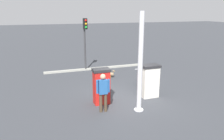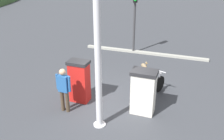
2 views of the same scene
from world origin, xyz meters
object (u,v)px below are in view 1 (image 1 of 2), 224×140
fuel_pump_near (150,81)px  fuel_pump_far (101,86)px  motorcycle_near_pump (141,81)px  wandering_duck (111,74)px  canopy_support_pole (140,65)px  attendant_person (103,90)px  roadside_traffic_light (85,35)px

fuel_pump_near → fuel_pump_far: size_ratio=0.99×
motorcycle_near_pump → wandering_duck: motorcycle_near_pump is taller
wandering_duck → canopy_support_pole: canopy_support_pole is taller
fuel_pump_near → motorcycle_near_pump: (1.04, -0.08, -0.34)m
attendant_person → canopy_support_pole: 1.82m
attendant_person → fuel_pump_near: bearing=-72.2°
fuel_pump_near → canopy_support_pole: canopy_support_pole is taller
fuel_pump_near → roadside_traffic_light: (5.70, 1.83, 1.64)m
fuel_pump_near → attendant_person: size_ratio=0.98×
fuel_pump_near → fuel_pump_far: bearing=90.0°
fuel_pump_far → canopy_support_pole: bearing=-133.5°
wandering_duck → roadside_traffic_light: (2.16, 1.10, 2.22)m
fuel_pump_far → fuel_pump_near: bearing=-90.0°
fuel_pump_near → wandering_duck: size_ratio=3.18×
canopy_support_pole → attendant_person: bearing=75.6°
fuel_pump_near → motorcycle_near_pump: fuel_pump_near is taller
motorcycle_near_pump → canopy_support_pole: canopy_support_pole is taller
fuel_pump_near → canopy_support_pole: size_ratio=0.39×
fuel_pump_far → roadside_traffic_light: size_ratio=0.45×
motorcycle_near_pump → attendant_person: 3.31m
canopy_support_pole → wandering_duck: bearing=-5.0°
attendant_person → roadside_traffic_light: size_ratio=0.46×
fuel_pump_far → attendant_person: (-0.84, 0.18, 0.11)m
motorcycle_near_pump → attendant_person: size_ratio=1.24×
fuel_pump_far → motorcycle_near_pump: (1.04, -2.51, -0.35)m
roadside_traffic_light → canopy_support_pole: bearing=-174.3°
wandering_duck → roadside_traffic_light: roadside_traffic_light is taller
fuel_pump_near → attendant_person: attendant_person is taller
fuel_pump_near → fuel_pump_far: (0.00, 2.43, 0.01)m
attendant_person → canopy_support_pole: (-0.37, -1.46, 1.02)m
attendant_person → roadside_traffic_light: roadside_traffic_light is taller
motorcycle_near_pump → wandering_duck: 2.65m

